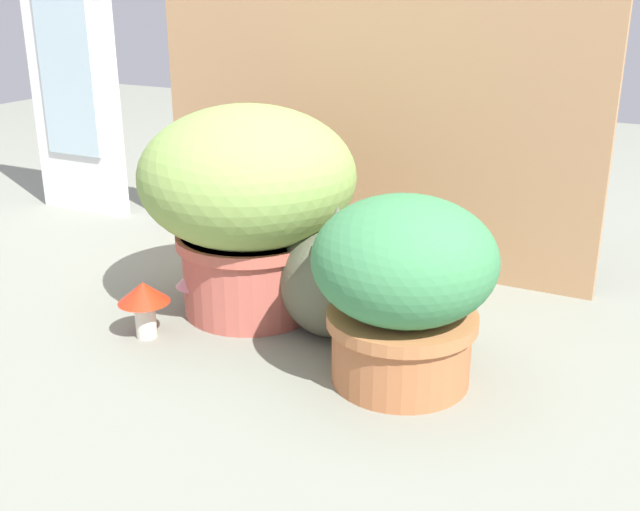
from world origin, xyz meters
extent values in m
plane|color=gray|center=(0.00, 0.00, 0.00)|extent=(6.00, 6.00, 0.00)
cube|color=tan|center=(-0.03, 0.56, 0.37)|extent=(1.17, 0.03, 0.74)
cube|color=white|center=(-1.00, 0.57, 0.40)|extent=(0.32, 0.04, 0.80)
cube|color=#ADC6D3|center=(-1.00, 0.55, 0.44)|extent=(0.21, 0.01, 0.51)
cylinder|color=#B9594C|center=(-0.11, 0.15, 0.09)|extent=(0.30, 0.30, 0.18)
cylinder|color=#C05C4C|center=(-0.11, 0.15, 0.17)|extent=(0.32, 0.32, 0.02)
ellipsoid|color=#80A14E|center=(-0.11, 0.15, 0.31)|extent=(0.46, 0.46, 0.30)
cylinder|color=#B0673D|center=(0.30, 0.01, 0.07)|extent=(0.25, 0.25, 0.13)
cylinder|color=#B36D40|center=(0.30, 0.01, 0.12)|extent=(0.27, 0.27, 0.02)
ellipsoid|color=#3B814C|center=(0.30, 0.01, 0.24)|extent=(0.33, 0.33, 0.22)
ellipsoid|color=#5B5E48|center=(0.08, 0.12, 0.11)|extent=(0.31, 0.29, 0.22)
ellipsoid|color=gray|center=(0.16, 0.07, 0.10)|extent=(0.11, 0.12, 0.11)
sphere|color=#5B5E48|center=(0.17, 0.06, 0.23)|extent=(0.15, 0.15, 0.11)
cone|color=#5B5E48|center=(0.19, 0.09, 0.29)|extent=(0.05, 0.05, 0.04)
cone|color=#5B5E48|center=(0.15, 0.04, 0.29)|extent=(0.05, 0.05, 0.04)
cylinder|color=#5B5E48|center=(0.01, 0.22, 0.02)|extent=(0.17, 0.13, 0.07)
cylinder|color=silver|center=(-0.23, -0.07, 0.04)|extent=(0.04, 0.04, 0.08)
cone|color=red|center=(-0.23, -0.07, 0.10)|extent=(0.11, 0.11, 0.04)
cylinder|color=white|center=(-0.20, 0.06, 0.04)|extent=(0.03, 0.03, 0.07)
cone|color=pink|center=(-0.20, 0.06, 0.10)|extent=(0.09, 0.09, 0.05)
camera|label=1|loc=(0.74, -1.17, 0.70)|focal=42.88mm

